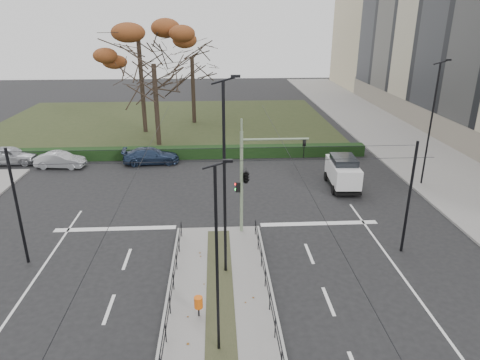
# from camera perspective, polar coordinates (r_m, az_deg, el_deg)

# --- Properties ---
(ground) EXTENTS (140.00, 140.00, 0.00)m
(ground) POSITION_cam_1_polar(r_m,az_deg,el_deg) (20.72, -2.74, -12.98)
(ground) COLOR black
(ground) RESTS_ON ground
(median_island) EXTENTS (4.40, 15.00, 0.14)m
(median_island) POSITION_cam_1_polar(r_m,az_deg,el_deg) (18.65, -2.64, -17.09)
(median_island) COLOR slate
(median_island) RESTS_ON ground
(sidewalk_east) EXTENTS (8.00, 90.00, 0.14)m
(sidewalk_east) POSITION_cam_1_polar(r_m,az_deg,el_deg) (44.64, 20.72, 4.67)
(sidewalk_east) COLOR slate
(sidewalk_east) RESTS_ON ground
(park) EXTENTS (38.00, 26.00, 0.10)m
(park) POSITION_cam_1_polar(r_m,az_deg,el_deg) (50.88, -10.04, 7.57)
(park) COLOR #273118
(park) RESTS_ON ground
(hedge) EXTENTS (38.00, 1.00, 1.00)m
(hedge) POSITION_cam_1_polar(r_m,az_deg,el_deg) (37.94, -12.23, 3.53)
(hedge) COLOR black
(hedge) RESTS_ON ground
(median_railing) EXTENTS (4.14, 13.24, 0.92)m
(median_railing) POSITION_cam_1_polar(r_m,az_deg,el_deg) (18.03, -2.68, -15.01)
(median_railing) COLOR black
(median_railing) RESTS_ON median_island
(catenary) EXTENTS (20.00, 34.00, 6.00)m
(catenary) POSITION_cam_1_polar(r_m,az_deg,el_deg) (20.50, -2.96, -2.46)
(catenary) COLOR black
(catenary) RESTS_ON ground
(traffic_light) EXTENTS (4.00, 2.22, 5.81)m
(traffic_light) POSITION_cam_1_polar(r_m,az_deg,el_deg) (23.20, 1.03, 0.68)
(traffic_light) COLOR gray
(traffic_light) RESTS_ON median_island
(litter_bin) EXTENTS (0.35, 0.35, 0.90)m
(litter_bin) POSITION_cam_1_polar(r_m,az_deg,el_deg) (17.98, -5.57, -15.97)
(litter_bin) COLOR black
(litter_bin) RESTS_ON median_island
(streetlamp_median_near) EXTENTS (0.61, 0.12, 7.31)m
(streetlamp_median_near) POSITION_cam_1_polar(r_m,az_deg,el_deg) (14.67, -3.03, -10.74)
(streetlamp_median_near) COLOR black
(streetlamp_median_near) RESTS_ON median_island
(streetlamp_median_far) EXTENTS (0.77, 0.16, 9.22)m
(streetlamp_median_far) POSITION_cam_1_polar(r_m,az_deg,el_deg) (18.88, -2.02, 0.06)
(streetlamp_median_far) COLOR black
(streetlamp_median_far) RESTS_ON median_island
(streetlamp_sidewalk) EXTENTS (0.73, 0.15, 8.80)m
(streetlamp_sidewalk) POSITION_cam_1_polar(r_m,az_deg,el_deg) (32.81, 24.12, 6.92)
(streetlamp_sidewalk) COLOR black
(streetlamp_sidewalk) RESTS_ON sidewalk_east
(parked_car_first) EXTENTS (4.50, 1.87, 1.53)m
(parked_car_first) POSITION_cam_1_polar(r_m,az_deg,el_deg) (40.47, -28.38, 2.92)
(parked_car_first) COLOR #A5A7AD
(parked_car_first) RESTS_ON ground
(parked_car_second) EXTENTS (4.05, 1.77, 1.29)m
(parked_car_second) POSITION_cam_1_polar(r_m,az_deg,el_deg) (37.75, -22.85, 2.47)
(parked_car_second) COLOR #A5A7AD
(parked_car_second) RESTS_ON ground
(parked_car_third) EXTENTS (4.76, 2.25, 1.34)m
(parked_car_third) POSITION_cam_1_polar(r_m,az_deg,el_deg) (36.56, -11.77, 3.18)
(parked_car_third) COLOR #202F4B
(parked_car_third) RESTS_ON ground
(white_van) EXTENTS (2.14, 4.32, 2.29)m
(white_van) POSITION_cam_1_polar(r_m,az_deg,el_deg) (31.44, 13.55, 1.12)
(white_van) COLOR silver
(white_van) RESTS_ON ground
(rust_tree) EXTENTS (9.79, 9.79, 12.40)m
(rust_tree) POSITION_cam_1_polar(r_m,az_deg,el_deg) (45.58, -13.42, 17.86)
(rust_tree) COLOR black
(rust_tree) RESTS_ON park
(bare_tree_center) EXTENTS (6.34, 6.34, 9.73)m
(bare_tree_center) POSITION_cam_1_polar(r_m,az_deg,el_deg) (49.15, -6.41, 15.38)
(bare_tree_center) COLOR black
(bare_tree_center) RESTS_ON park
(bare_tree_near) EXTENTS (6.65, 6.65, 9.96)m
(bare_tree_near) POSITION_cam_1_polar(r_m,az_deg,el_deg) (40.53, -11.40, 14.17)
(bare_tree_near) COLOR black
(bare_tree_near) RESTS_ON park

